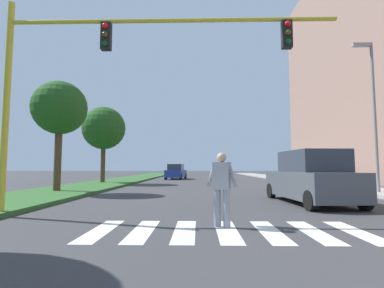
# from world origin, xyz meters

# --- Properties ---
(ground_plane) EXTENTS (140.00, 140.00, 0.00)m
(ground_plane) POSITION_xyz_m (0.00, 30.00, 0.00)
(ground_plane) COLOR #38383A
(crosswalk) EXTENTS (5.85, 2.20, 0.01)m
(crosswalk) POSITION_xyz_m (0.00, 8.39, 0.00)
(crosswalk) COLOR silver
(crosswalk) RESTS_ON ground_plane
(median_strip) EXTENTS (4.22, 64.00, 0.15)m
(median_strip) POSITION_xyz_m (-7.87, 28.00, 0.07)
(median_strip) COLOR #2D5B28
(median_strip) RESTS_ON ground_plane
(tree_mid) EXTENTS (2.80, 2.80, 5.73)m
(tree_mid) POSITION_xyz_m (-7.92, 16.77, 4.43)
(tree_mid) COLOR #4C3823
(tree_mid) RESTS_ON median_strip
(tree_far) EXTENTS (3.46, 3.46, 6.10)m
(tree_far) POSITION_xyz_m (-8.31, 24.88, 4.49)
(tree_far) COLOR #4C3823
(tree_far) RESTS_ON median_strip
(sidewalk_right) EXTENTS (3.00, 64.00, 0.15)m
(sidewalk_right) POSITION_xyz_m (8.68, 28.00, 0.07)
(sidewalk_right) COLOR #9E9991
(sidewalk_right) RESTS_ON ground_plane
(traffic_light_gantry) EXTENTS (9.46, 0.30, 6.00)m
(traffic_light_gantry) POSITION_xyz_m (-3.25, 10.03, 4.38)
(traffic_light_gantry) COLOR gold
(traffic_light_gantry) RESTS_ON median_strip
(street_lamp_right) EXTENTS (1.02, 0.24, 7.50)m
(street_lamp_right) POSITION_xyz_m (8.08, 16.34, 4.59)
(street_lamp_right) COLOR slate
(street_lamp_right) RESTS_ON sidewalk_right
(pedestrian_performer) EXTENTS (0.73, 0.36, 1.69)m
(pedestrian_performer) POSITION_xyz_m (-0.07, 8.78, 0.93)
(pedestrian_performer) COLOR gray
(pedestrian_performer) RESTS_ON ground_plane
(suv_crossing) EXTENTS (2.27, 4.73, 1.97)m
(suv_crossing) POSITION_xyz_m (3.61, 13.06, 0.93)
(suv_crossing) COLOR #474C51
(suv_crossing) RESTS_ON ground_plane
(sedan_midblock) EXTENTS (2.23, 4.57, 1.68)m
(sedan_midblock) POSITION_xyz_m (-3.13, 34.13, 0.78)
(sedan_midblock) COLOR navy
(sedan_midblock) RESTS_ON ground_plane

